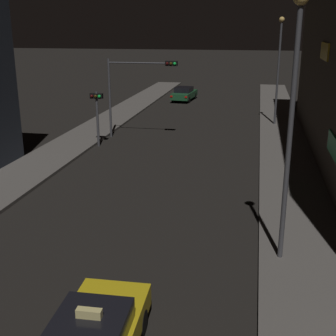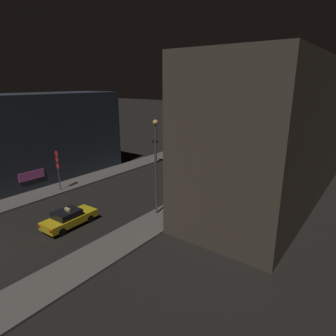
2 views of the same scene
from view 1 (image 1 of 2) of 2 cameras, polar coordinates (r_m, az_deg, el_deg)
The scene contains 7 objects.
sidewalk_left at distance 32.51m, azimuth -10.19°, elevation 4.18°, with size 3.09×61.91×0.16m, color #5B5651.
sidewalk_right at distance 30.42m, azimuth 14.41°, elevation 2.98°, with size 3.09×61.91×0.16m, color #5B5651.
far_car at distance 47.36m, azimuth 2.06°, elevation 9.37°, with size 2.22×4.60×1.42m.
traffic_light_overhead at distance 30.73m, azimuth -4.17°, elevation 10.86°, with size 4.75×0.42×5.34m.
traffic_light_left_kerb at distance 29.00m, azimuth -8.97°, elevation 7.56°, with size 0.80×0.42×3.49m.
street_lamp_near_block at distance 13.97m, azimuth 15.46°, elevation 8.18°, with size 0.44×0.44×8.23m.
street_lamp_far_block at distance 35.51m, azimuth 13.81°, elevation 12.88°, with size 0.39×0.39×7.90m.
Camera 1 is at (4.85, -0.50, 7.42)m, focal length 48.29 mm.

